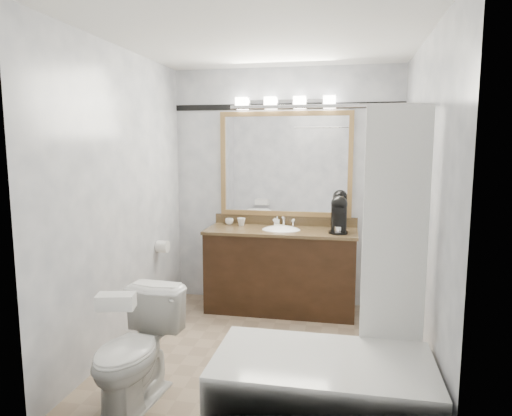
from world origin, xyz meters
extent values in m
cube|color=tan|center=(0.00, 0.00, -0.01)|extent=(2.40, 2.60, 0.01)
cube|color=white|center=(0.00, 0.00, 2.50)|extent=(2.40, 2.60, 0.01)
cube|color=white|center=(0.00, 1.30, 1.25)|extent=(2.40, 0.01, 2.50)
cube|color=white|center=(0.00, -1.30, 1.25)|extent=(2.40, 0.01, 2.50)
cube|color=white|center=(-1.20, 0.00, 1.25)|extent=(0.01, 2.60, 2.50)
cube|color=white|center=(1.20, 0.00, 1.25)|extent=(0.01, 2.60, 2.50)
cube|color=black|center=(0.00, 1.01, 0.41)|extent=(1.50, 0.55, 0.82)
cube|color=olive|center=(0.00, 1.01, 0.83)|extent=(1.53, 0.58, 0.03)
cube|color=olive|center=(0.00, 1.29, 0.90)|extent=(1.53, 0.03, 0.10)
ellipsoid|color=white|center=(0.00, 1.01, 0.82)|extent=(0.44, 0.34, 0.14)
cube|color=#AF854F|center=(0.00, 1.28, 2.02)|extent=(1.40, 0.04, 0.05)
cube|color=#AF854F|center=(0.00, 1.28, 0.97)|extent=(1.40, 0.04, 0.05)
cube|color=#AF854F|center=(-0.68, 1.28, 1.50)|extent=(0.05, 0.04, 1.00)
cube|color=#AF854F|center=(0.68, 1.28, 1.50)|extent=(0.05, 0.04, 1.00)
cube|color=white|center=(0.00, 1.29, 1.50)|extent=(1.30, 0.01, 1.00)
cube|color=silver|center=(0.00, 1.27, 2.15)|extent=(0.90, 0.05, 0.03)
cube|color=white|center=(-0.45, 1.22, 2.13)|extent=(0.12, 0.12, 0.12)
cube|color=white|center=(-0.15, 1.22, 2.13)|extent=(0.12, 0.12, 0.12)
cube|color=white|center=(0.15, 1.22, 2.13)|extent=(0.12, 0.12, 0.12)
cube|color=white|center=(0.45, 1.22, 2.13)|extent=(0.12, 0.12, 0.12)
cube|color=black|center=(0.00, 1.29, 2.10)|extent=(2.40, 0.01, 0.06)
cube|color=white|center=(0.53, -0.92, 0.23)|extent=(1.30, 0.72, 0.45)
cylinder|color=silver|center=(0.53, -0.54, 1.95)|extent=(1.30, 0.02, 0.02)
cube|color=white|center=(0.95, -0.55, 1.18)|extent=(0.40, 0.04, 1.55)
cylinder|color=white|center=(-1.14, 0.66, 0.70)|extent=(0.11, 0.12, 0.12)
imported|color=white|center=(-0.68, -0.90, 0.37)|extent=(0.48, 0.76, 0.74)
cube|color=white|center=(-0.68, -1.12, 0.79)|extent=(0.24, 0.17, 0.09)
cylinder|color=black|center=(0.57, 0.92, 0.86)|extent=(0.19, 0.19, 0.02)
cylinder|color=black|center=(0.58, 0.98, 1.00)|extent=(0.16, 0.16, 0.27)
sphere|color=black|center=(0.58, 0.98, 1.13)|extent=(0.16, 0.16, 0.16)
cube|color=black|center=(0.57, 0.90, 1.08)|extent=(0.11, 0.11, 0.05)
cylinder|color=silver|center=(0.57, 0.90, 0.89)|extent=(0.06, 0.06, 0.06)
imported|color=white|center=(-0.59, 1.19, 0.88)|extent=(0.11, 0.11, 0.07)
imported|color=white|center=(-0.45, 1.16, 0.89)|extent=(0.10, 0.10, 0.08)
imported|color=white|center=(-0.07, 1.18, 0.90)|extent=(0.05, 0.05, 0.11)
cube|color=beige|center=(-0.05, 1.13, 0.86)|extent=(0.09, 0.06, 0.03)
camera|label=1|loc=(0.64, -3.51, 1.71)|focal=32.00mm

